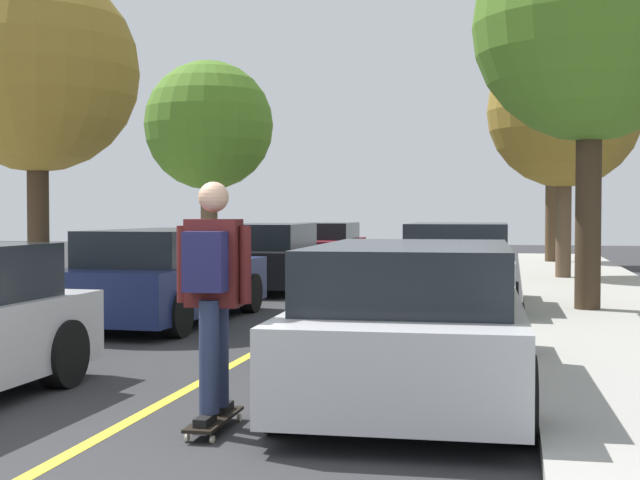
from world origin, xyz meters
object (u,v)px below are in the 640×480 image
street_tree_left_nearest (37,72)px  street_tree_right_far (552,113)px  street_tree_right_nearest (590,27)px  skateboarder (212,285)px  street_tree_right_near (564,112)px  skateboard (214,420)px  parked_car_left_near (167,276)px  parked_car_right_near (458,270)px  street_tree_left_near (209,127)px  parked_car_left_farthest (325,248)px  parked_car_left_far (270,257)px  parked_car_right_nearest (415,320)px

street_tree_left_nearest → street_tree_right_far: 17.62m
street_tree_right_nearest → skateboarder: street_tree_right_nearest is taller
street_tree_left_nearest → street_tree_right_near: street_tree_right_near is taller
street_tree_right_near → street_tree_right_far: bearing=90.0°
street_tree_right_far → skateboard: 22.21m
skateboard → parked_car_left_near: bearing=115.1°
street_tree_right_far → skateboarder: 22.05m
parked_car_right_near → street_tree_left_nearest: (-6.18, -2.22, 3.06)m
parked_car_left_near → street_tree_left_nearest: (-2.00, -0.19, 3.07)m
parked_car_right_near → street_tree_left_near: bearing=138.3°
parked_car_left_farthest → street_tree_left_near: bearing=-117.3°
street_tree_right_far → parked_car_right_near: bearing=-98.5°
street_tree_right_far → parked_car_left_farthest: bearing=-147.2°
street_tree_right_near → skateboarder: 15.51m
street_tree_right_nearest → street_tree_right_far: bearing=90.0°
skateboarder → street_tree_left_nearest: bearing=129.3°
parked_car_left_near → parked_car_right_near: bearing=25.9°
street_tree_left_nearest → skateboarder: (4.85, -5.93, -2.66)m
street_tree_right_near → skateboarder: street_tree_right_near is taller
parked_car_left_far → street_tree_right_far: (6.18, 9.64, 3.96)m
street_tree_right_far → skateboarder: size_ratio=3.51×
parked_car_left_near → parked_car_left_farthest: parked_car_left_near is taller
parked_car_right_near → parked_car_left_farthest: bearing=114.1°
street_tree_left_near → street_tree_right_nearest: size_ratio=0.82×
parked_car_left_farthest → parked_car_right_nearest: bearing=-75.2°
parked_car_left_farthest → parked_car_right_nearest: 16.40m
parked_car_left_near → parked_car_right_near: size_ratio=1.10×
parked_car_right_nearest → skateboarder: 2.18m
parked_car_left_farthest → street_tree_right_far: 8.37m
parked_car_right_near → street_tree_right_far: 14.07m
parked_car_left_farthest → skateboard: size_ratio=5.47×
parked_car_right_nearest → parked_car_right_near: 6.49m
parked_car_left_near → parked_car_right_near: (4.18, 2.03, 0.01)m
parked_car_left_farthest → street_tree_right_far: size_ratio=0.74×
street_tree_right_nearest → skateboarder: 9.34m
street_tree_right_near → skateboarder: (-3.33, -14.88, -2.84)m
street_tree_left_near → skateboarder: (4.85, -13.66, -2.55)m
street_tree_right_near → street_tree_right_far: street_tree_right_far is taller
parked_car_right_nearest → street_tree_left_near: street_tree_left_near is taller
street_tree_left_nearest → skateboarder: 8.11m
street_tree_left_nearest → street_tree_right_far: size_ratio=0.83×
parked_car_right_nearest → street_tree_left_nearest: 8.12m
parked_car_left_near → skateboarder: 6.76m
parked_car_left_farthest → street_tree_right_near: (6.19, -2.65, 3.29)m
street_tree_left_nearest → parked_car_right_near: bearing=19.7°
parked_car_left_farthest → parked_car_left_near: bearing=-90.0°
skateboard → skateboarder: skateboarder is taller
street_tree_left_nearest → street_tree_right_nearest: (8.18, 2.10, 0.74)m
parked_car_right_near → parked_car_right_nearest: bearing=-90.0°
street_tree_right_near → street_tree_right_far: (0.00, 6.64, 0.70)m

